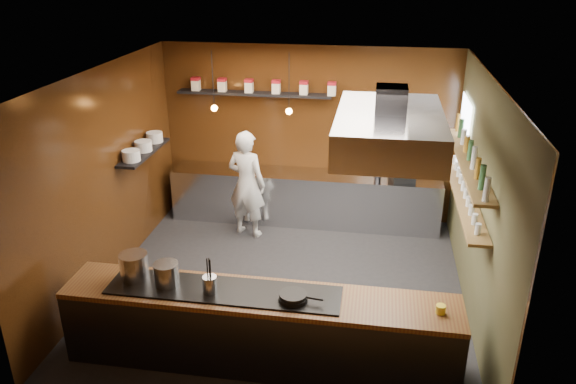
% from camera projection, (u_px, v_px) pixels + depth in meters
% --- Properties ---
extents(floor, '(5.00, 5.00, 0.00)m').
position_uv_depth(floor, '(284.00, 287.00, 7.95)').
color(floor, black).
rests_on(floor, ground).
extents(back_wall, '(5.00, 0.00, 5.00)m').
position_uv_depth(back_wall, '(308.00, 134.00, 9.63)').
color(back_wall, black).
rests_on(back_wall, ground).
extents(left_wall, '(0.00, 5.00, 5.00)m').
position_uv_depth(left_wall, '(105.00, 178.00, 7.73)').
color(left_wall, black).
rests_on(left_wall, ground).
extents(right_wall, '(0.00, 5.00, 5.00)m').
position_uv_depth(right_wall, '(481.00, 202.00, 6.99)').
color(right_wall, '#484929').
rests_on(right_wall, ground).
extents(ceiling, '(5.00, 5.00, 0.00)m').
position_uv_depth(ceiling, '(283.00, 75.00, 6.77)').
color(ceiling, silver).
rests_on(ceiling, back_wall).
extents(window_pane, '(0.00, 1.00, 1.00)m').
position_uv_depth(window_pane, '(464.00, 132.00, 8.38)').
color(window_pane, white).
rests_on(window_pane, right_wall).
extents(prep_counter, '(4.60, 0.65, 0.90)m').
position_uv_depth(prep_counter, '(305.00, 198.00, 9.74)').
color(prep_counter, silver).
rests_on(prep_counter, floor).
extents(pass_counter, '(4.40, 0.72, 0.94)m').
position_uv_depth(pass_counter, '(259.00, 328.00, 6.31)').
color(pass_counter, '#38383D').
rests_on(pass_counter, floor).
extents(tin_shelf, '(2.60, 0.26, 0.04)m').
position_uv_depth(tin_shelf, '(254.00, 94.00, 9.36)').
color(tin_shelf, black).
rests_on(tin_shelf, back_wall).
extents(plate_shelf, '(0.30, 1.40, 0.04)m').
position_uv_depth(plate_shelf, '(144.00, 152.00, 8.60)').
color(plate_shelf, black).
rests_on(plate_shelf, left_wall).
extents(bottle_shelf_upper, '(0.26, 2.80, 0.04)m').
position_uv_depth(bottle_shelf_upper, '(469.00, 162.00, 7.12)').
color(bottle_shelf_upper, olive).
rests_on(bottle_shelf_upper, right_wall).
extents(bottle_shelf_lower, '(0.26, 2.80, 0.04)m').
position_uv_depth(bottle_shelf_lower, '(464.00, 196.00, 7.31)').
color(bottle_shelf_lower, olive).
rests_on(bottle_shelf_lower, right_wall).
extents(extractor_hood, '(1.20, 2.00, 0.72)m').
position_uv_depth(extractor_hood, '(389.00, 129.00, 6.41)').
color(extractor_hood, '#38383D').
rests_on(extractor_hood, ceiling).
extents(pendant_left, '(0.10, 0.10, 0.95)m').
position_uv_depth(pendant_left, '(214.00, 105.00, 8.86)').
color(pendant_left, black).
rests_on(pendant_left, ceiling).
extents(pendant_right, '(0.10, 0.10, 0.95)m').
position_uv_depth(pendant_right, '(289.00, 108.00, 8.68)').
color(pendant_right, black).
rests_on(pendant_right, ceiling).
extents(storage_tins, '(2.43, 0.13, 0.22)m').
position_uv_depth(storage_tins, '(263.00, 86.00, 9.29)').
color(storage_tins, beige).
rests_on(storage_tins, tin_shelf).
extents(plate_stacks, '(0.26, 1.16, 0.16)m').
position_uv_depth(plate_stacks, '(143.00, 146.00, 8.56)').
color(plate_stacks, silver).
rests_on(plate_stacks, plate_shelf).
extents(bottles, '(0.06, 2.66, 0.24)m').
position_uv_depth(bottles, '(470.00, 151.00, 7.07)').
color(bottles, silver).
rests_on(bottles, bottle_shelf_upper).
extents(wine_glasses, '(0.07, 2.37, 0.13)m').
position_uv_depth(wine_glasses, '(465.00, 190.00, 7.27)').
color(wine_glasses, silver).
rests_on(wine_glasses, bottle_shelf_lower).
extents(stockpot_large, '(0.37, 0.37, 0.31)m').
position_uv_depth(stockpot_large, '(134.00, 266.00, 6.34)').
color(stockpot_large, silver).
rests_on(stockpot_large, pass_counter).
extents(stockpot_small, '(0.35, 0.35, 0.27)m').
position_uv_depth(stockpot_small, '(167.00, 274.00, 6.23)').
color(stockpot_small, '#B0B3B7').
rests_on(stockpot_small, pass_counter).
extents(utensil_crock, '(0.18, 0.18, 0.20)m').
position_uv_depth(utensil_crock, '(210.00, 285.00, 6.09)').
color(utensil_crock, '#B1B4B9').
rests_on(utensil_crock, pass_counter).
extents(frying_pan, '(0.49, 0.32, 0.08)m').
position_uv_depth(frying_pan, '(293.00, 297.00, 5.98)').
color(frying_pan, black).
rests_on(frying_pan, pass_counter).
extents(butter_jar, '(0.13, 0.13, 0.09)m').
position_uv_depth(butter_jar, '(441.00, 309.00, 5.80)').
color(butter_jar, yellow).
rests_on(butter_jar, pass_counter).
extents(espresso_machine, '(0.44, 0.43, 0.37)m').
position_uv_depth(espresso_machine, '(403.00, 169.00, 9.22)').
color(espresso_machine, black).
rests_on(espresso_machine, prep_counter).
extents(chef, '(0.75, 0.59, 1.80)m').
position_uv_depth(chef, '(247.00, 184.00, 9.13)').
color(chef, white).
rests_on(chef, floor).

